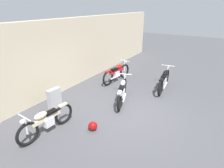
{
  "coord_description": "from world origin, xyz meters",
  "views": [
    {
      "loc": [
        -5.44,
        -2.63,
        3.58
      ],
      "look_at": [
        0.81,
        1.15,
        0.55
      ],
      "focal_mm": 30.91,
      "sensor_mm": 36.0,
      "label": 1
    }
  ],
  "objects_px": {
    "motorcycle_cream": "(46,121)",
    "motorcycle_black": "(164,80)",
    "stone_marker": "(54,98)",
    "motorcycle_red": "(117,73)",
    "motorcycle_silver": "(122,91)",
    "helmet": "(93,126)"
  },
  "relations": [
    {
      "from": "motorcycle_cream",
      "to": "motorcycle_black",
      "type": "bearing_deg",
      "value": 162.33
    },
    {
      "from": "stone_marker",
      "to": "motorcycle_red",
      "type": "height_order",
      "value": "motorcycle_red"
    },
    {
      "from": "motorcycle_red",
      "to": "motorcycle_cream",
      "type": "bearing_deg",
      "value": -168.69
    },
    {
      "from": "stone_marker",
      "to": "motorcycle_black",
      "type": "relative_size",
      "value": 0.35
    },
    {
      "from": "motorcycle_silver",
      "to": "motorcycle_cream",
      "type": "bearing_deg",
      "value": 142.09
    },
    {
      "from": "motorcycle_red",
      "to": "helmet",
      "type": "bearing_deg",
      "value": -153.05
    },
    {
      "from": "motorcycle_red",
      "to": "motorcycle_silver",
      "type": "bearing_deg",
      "value": -137.45
    },
    {
      "from": "motorcycle_cream",
      "to": "motorcycle_red",
      "type": "bearing_deg",
      "value": -171.82
    },
    {
      "from": "stone_marker",
      "to": "motorcycle_silver",
      "type": "distance_m",
      "value": 2.57
    },
    {
      "from": "motorcycle_silver",
      "to": "motorcycle_cream",
      "type": "distance_m",
      "value": 3.09
    },
    {
      "from": "stone_marker",
      "to": "helmet",
      "type": "relative_size",
      "value": 2.65
    },
    {
      "from": "motorcycle_silver",
      "to": "motorcycle_red",
      "type": "bearing_deg",
      "value": 15.09
    },
    {
      "from": "stone_marker",
      "to": "helmet",
      "type": "xyz_separation_m",
      "value": [
        -0.42,
        -2.05,
        -0.23
      ]
    },
    {
      "from": "helmet",
      "to": "motorcycle_silver",
      "type": "xyz_separation_m",
      "value": [
        2.12,
        0.13,
        0.31
      ]
    },
    {
      "from": "helmet",
      "to": "motorcycle_silver",
      "type": "relative_size",
      "value": 0.14
    },
    {
      "from": "helmet",
      "to": "motorcycle_red",
      "type": "distance_m",
      "value": 4.18
    },
    {
      "from": "motorcycle_silver",
      "to": "stone_marker",
      "type": "bearing_deg",
      "value": 111.3
    },
    {
      "from": "stone_marker",
      "to": "motorcycle_black",
      "type": "xyz_separation_m",
      "value": [
        3.7,
        -2.96,
        0.09
      ]
    },
    {
      "from": "motorcycle_red",
      "to": "motorcycle_black",
      "type": "height_order",
      "value": "motorcycle_black"
    },
    {
      "from": "motorcycle_silver",
      "to": "motorcycle_black",
      "type": "relative_size",
      "value": 0.94
    },
    {
      "from": "stone_marker",
      "to": "motorcycle_cream",
      "type": "xyz_separation_m",
      "value": [
        -1.24,
        -0.99,
        0.05
      ]
    },
    {
      "from": "motorcycle_red",
      "to": "motorcycle_black",
      "type": "xyz_separation_m",
      "value": [
        0.2,
        -2.31,
        0.01
      ]
    }
  ]
}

